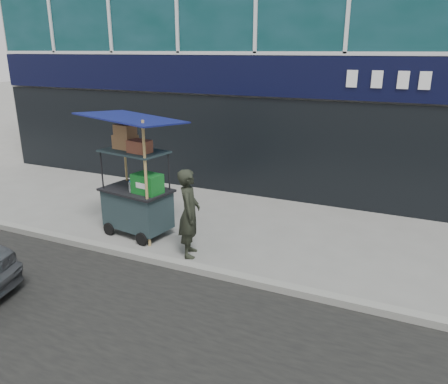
% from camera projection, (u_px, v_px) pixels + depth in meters
% --- Properties ---
extents(ground, '(80.00, 80.00, 0.00)m').
position_uv_depth(ground, '(172.00, 260.00, 7.58)').
color(ground, slate).
rests_on(ground, ground).
extents(curb, '(80.00, 0.18, 0.12)m').
position_uv_depth(curb, '(166.00, 262.00, 7.38)').
color(curb, gray).
rests_on(curb, ground).
extents(vendor_cart, '(1.94, 1.51, 2.39)m').
position_uv_depth(vendor_cart, '(137.00, 194.00, 8.40)').
color(vendor_cart, '#1A2B2D').
rests_on(vendor_cart, ground).
extents(vendor_man, '(0.57, 0.68, 1.57)m').
position_uv_depth(vendor_man, '(189.00, 213.00, 7.54)').
color(vendor_man, black).
rests_on(vendor_man, ground).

